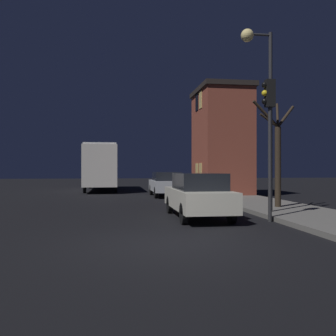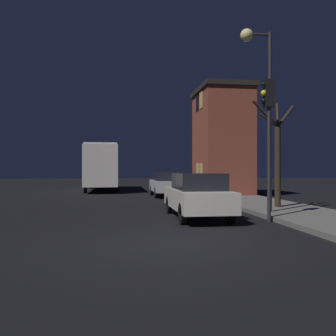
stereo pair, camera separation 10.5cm
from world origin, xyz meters
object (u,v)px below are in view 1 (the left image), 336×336
at_px(traffic_light, 269,120).
at_px(bare_tree, 277,154).
at_px(bus, 102,164).
at_px(car_mid_lane, 166,184).
at_px(streetlamp, 260,82).
at_px(car_near_lane, 198,195).

distance_m(traffic_light, bare_tree, 3.72).
xyz_separation_m(bus, car_mid_lane, (4.25, -7.21, -1.31)).
height_order(streetlamp, traffic_light, streetlamp).
height_order(bare_tree, bus, bare_tree).
bearing_deg(car_mid_lane, traffic_light, -81.32).
bearing_deg(car_mid_lane, bus, 120.48).
height_order(bare_tree, car_mid_lane, bare_tree).
bearing_deg(bus, car_mid_lane, -59.52).
height_order(traffic_light, car_near_lane, traffic_light).
bearing_deg(bare_tree, traffic_light, -118.75).
relative_size(car_near_lane, car_mid_lane, 1.02).
relative_size(bus, car_mid_lane, 2.14).
bearing_deg(streetlamp, bus, 109.99).
xyz_separation_m(streetlamp, bus, (-6.33, 17.41, -2.84)).
height_order(traffic_light, car_mid_lane, traffic_light).
bearing_deg(traffic_light, car_near_lane, 148.70).
xyz_separation_m(bare_tree, car_near_lane, (-3.83, -1.86, -1.53)).
xyz_separation_m(traffic_light, car_near_lane, (-2.10, 1.28, -2.51)).
bearing_deg(car_near_lane, car_mid_lane, 88.24).
bearing_deg(streetlamp, car_mid_lane, 101.56).
distance_m(traffic_light, bus, 19.88).
xyz_separation_m(bare_tree, car_mid_lane, (-3.51, 8.55, -1.54)).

